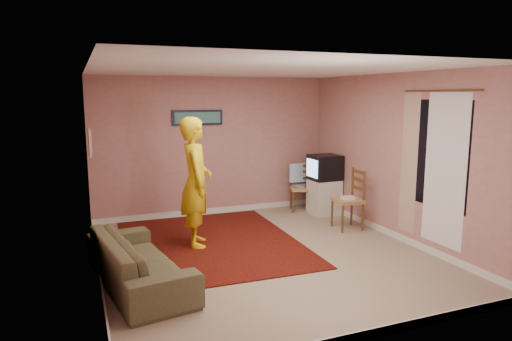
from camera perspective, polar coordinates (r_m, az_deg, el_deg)
name	(u,v)px	position (r m, az deg, el deg)	size (l,w,h in m)	color
ground	(264,254)	(6.66, 0.97, -10.43)	(5.00, 5.00, 0.00)	gray
wall_back	(213,146)	(8.68, -5.37, 3.02)	(4.50, 0.02, 2.60)	tan
wall_front	(372,205)	(4.19, 14.32, -4.17)	(4.50, 0.02, 2.60)	tan
wall_left	(93,175)	(5.86, -19.74, -0.58)	(0.02, 5.00, 2.60)	tan
wall_right	(396,157)	(7.49, 17.10, 1.63)	(0.02, 5.00, 2.60)	tan
ceiling	(264,70)	(6.28, 1.04, 12.51)	(4.50, 5.00, 0.02)	white
baseboard_back	(214,211)	(8.90, -5.23, -5.01)	(4.50, 0.02, 0.10)	white
baseboard_front	(366,335)	(4.64, 13.58, -19.31)	(4.50, 0.02, 0.10)	white
baseboard_left	(99,273)	(6.19, -18.99, -12.04)	(0.02, 5.00, 0.10)	white
baseboard_right	(392,234)	(7.75, 16.59, -7.58)	(0.02, 5.00, 0.10)	white
window	(438,154)	(6.80, 21.85, 1.88)	(0.01, 1.10, 1.50)	black
curtain_sheer	(445,170)	(6.71, 22.54, 0.02)	(0.01, 0.75, 2.10)	white
curtain_floral	(409,163)	(7.21, 18.60, 0.86)	(0.01, 0.35, 2.10)	beige
curtain_rod	(440,91)	(6.72, 22.03, 9.24)	(0.02, 0.02, 1.40)	brown
picture_back	(198,118)	(8.53, -7.31, 6.58)	(0.95, 0.04, 0.28)	#131935
picture_left	(90,142)	(7.42, -20.05, 3.34)	(0.04, 0.38, 0.42)	beige
area_rug	(211,243)	(7.16, -5.67, -8.96)	(2.58, 3.23, 0.02)	black
tv_cabinet	(324,197)	(8.85, 8.51, -3.26)	(0.53, 0.48, 0.67)	silver
crt_tv	(325,167)	(8.74, 8.57, 0.39)	(0.56, 0.50, 0.47)	black
chair_a	(301,183)	(8.98, 5.67, -1.56)	(0.52, 0.50, 0.50)	tan
dvd_player	(301,186)	(9.00, 5.66, -1.97)	(0.31, 0.22, 0.05)	#B3B3B8
blue_throw	(298,173)	(9.09, 5.24, -0.29)	(0.36, 0.04, 0.37)	#8BB3E4
chair_b	(348,193)	(7.88, 11.42, -2.77)	(0.48, 0.50, 0.56)	tan
game_console	(348,198)	(7.89, 11.40, -3.33)	(0.21, 0.16, 0.04)	white
sofa	(139,261)	(5.74, -14.45, -10.85)	(2.06, 0.81, 0.60)	brown
person	(196,182)	(6.86, -7.53, -1.48)	(0.71, 0.47, 1.95)	yellow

